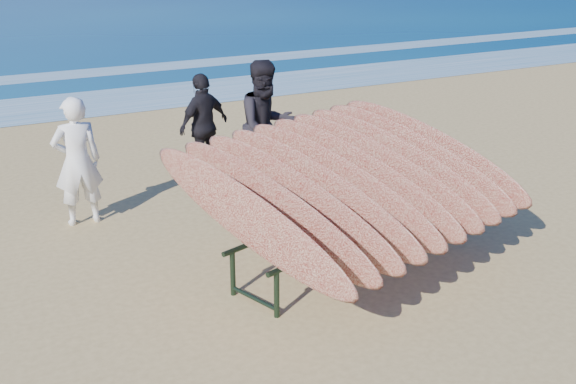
# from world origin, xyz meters

# --- Properties ---
(ground) EXTENTS (120.00, 120.00, 0.00)m
(ground) POSITION_xyz_m (0.00, 0.00, 0.00)
(ground) COLOR tan
(ground) RESTS_ON ground
(foam_near) EXTENTS (160.00, 160.00, 0.00)m
(foam_near) POSITION_xyz_m (0.00, 10.00, 0.01)
(foam_near) COLOR white
(foam_near) RESTS_ON ground
(foam_far) EXTENTS (160.00, 160.00, 0.00)m
(foam_far) POSITION_xyz_m (0.00, 13.50, 0.01)
(foam_far) COLOR white
(foam_far) RESTS_ON ground
(surfboard_rack) EXTENTS (3.93, 3.78, 1.63)m
(surfboard_rack) POSITION_xyz_m (0.76, 0.74, 0.97)
(surfboard_rack) COLOR black
(surfboard_rack) RESTS_ON ground
(person_white) EXTENTS (0.62, 0.41, 1.67)m
(person_white) POSITION_xyz_m (-1.71, 3.30, 0.83)
(person_white) COLOR white
(person_white) RESTS_ON ground
(person_dark_a) EXTENTS (0.99, 0.81, 1.90)m
(person_dark_a) POSITION_xyz_m (0.96, 3.33, 0.95)
(person_dark_a) COLOR black
(person_dark_a) RESTS_ON ground
(person_dark_b) EXTENTS (1.00, 0.70, 1.58)m
(person_dark_b) POSITION_xyz_m (0.41, 4.37, 0.79)
(person_dark_b) COLOR black
(person_dark_b) RESTS_ON ground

